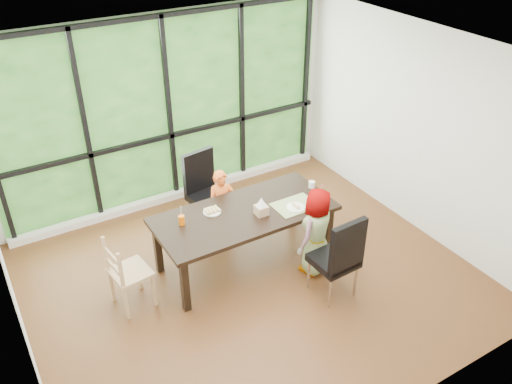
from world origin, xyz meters
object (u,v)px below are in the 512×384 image
Objects in this scene: chair_end_beech at (130,272)px; child_toddler at (222,206)px; white_mug at (312,184)px; dining_table at (245,238)px; plate_far at (212,212)px; tissue_box at (261,210)px; child_older at (315,232)px; plate_near at (296,207)px; orange_cup at (182,220)px; chair_window_leather at (208,193)px; green_cup at (321,197)px; chair_interior_leather at (334,255)px.

child_toddler reaches higher than chair_end_beech.
child_toddler reaches higher than white_mug.
plate_far reaches higher than dining_table.
child_toddler is 1.19m from white_mug.
tissue_box is (-0.87, -0.19, 0.02)m from white_mug.
child_older is at bearing -122.38° from white_mug.
chair_end_beech is at bearing 173.06° from plate_near.
child_older is at bearing -26.97° from orange_cup.
dining_table is 10.07× the size of plate_far.
chair_window_leather is 1.39m from white_mug.
child_older is 0.46m from green_cup.
child_older is at bearing -37.49° from plate_far.
plate_far is 0.59m from tissue_box.
child_older is (0.67, -1.47, 0.02)m from chair_window_leather.
chair_window_leather is at bearing -74.38° from chair_interior_leather.
chair_window_leather is at bearing 99.57° from tissue_box.
dining_table is 0.94m from chair_window_leather.
child_toddler is (0.00, 0.59, 0.13)m from dining_table.
child_older is at bearing -45.14° from child_toddler.
child_toddler reaches higher than dining_table.
dining_table is at bearing -97.10° from chair_window_leather.
child_older reaches higher than green_cup.
dining_table is at bearing -61.65° from chair_interior_leather.
tissue_box reaches higher than white_mug.
tissue_box is (-0.76, 0.13, 0.00)m from green_cup.
chair_interior_leather is 5.05× the size of plate_far.
tissue_box is at bearing -64.88° from chair_interior_leather.
chair_interior_leather is (0.62, -1.91, 0.00)m from chair_window_leather.
child_toddler is 4.71× the size of plate_far.
chair_end_beech is 1.17m from plate_far.
child_toddler is at bearing 30.68° from orange_cup.
plate_near is at bearing -12.56° from tissue_box.
white_mug is at bearing 33.02° from plate_near.
chair_end_beech is 3.98× the size of plate_near.
white_mug is (2.46, 0.04, 0.34)m from chair_end_beech.
chair_window_leather is at bearing -87.18° from child_older.
chair_interior_leather is at bearing -40.70° from orange_cup.
child_toddler is 1.04m from plate_near.
tissue_box is (1.59, -0.15, 0.36)m from chair_end_beech.
plate_far is at bearing 174.02° from white_mug.
child_older is 5.25× the size of plate_far.
chair_end_beech is 4.21× the size of plate_far.
child_toddler is at bearing -93.55° from chair_window_leather.
child_older is at bearing -39.67° from tissue_box.
chair_window_leather is 7.86× the size of tissue_box.
chair_window_leather reaches higher than plate_near.
green_cup is at bearing -116.85° from chair_interior_leather.
child_older reaches higher than chair_interior_leather.
child_older reaches higher than child_toddler.
orange_cup reaches higher than white_mug.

